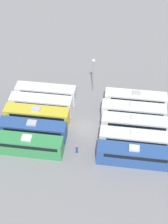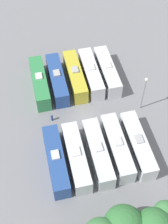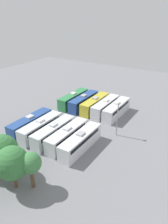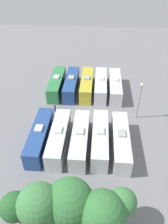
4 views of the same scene
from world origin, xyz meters
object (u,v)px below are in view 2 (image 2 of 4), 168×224
object	(u,v)px
bus_3	(57,79)
bus_6	(117,147)
light_pole	(145,88)
bus_7	(98,153)
bus_9	(56,160)
bus_5	(138,145)
bus_8	(76,157)
bus_4	(40,83)
tree_0	(165,213)
bus_2	(75,76)
bus_0	(107,71)
bus_1	(91,73)
worker_person	(52,117)

from	to	relation	value
bus_3	bus_6	distance (m)	18.25
bus_3	light_pole	world-z (taller)	light_pole
bus_7	light_pole	xyz separation A→B (m)	(-10.31, -8.49, 3.44)
bus_7	bus_9	bearing A→B (deg)	-1.09
bus_5	bus_6	size ratio (longest dim) A/B	1.00
bus_6	light_pole	size ratio (longest dim) A/B	1.49
bus_3	bus_7	bearing A→B (deg)	101.50
bus_9	bus_8	bearing A→B (deg)	177.86
bus_8	bus_7	bearing A→B (deg)	179.85
bus_6	light_pole	bearing A→B (deg)	-130.64
bus_4	tree_0	xyz separation A→B (m)	(-12.71, 29.43, 2.64)
tree_0	bus_2	bearing A→B (deg)	-78.81
bus_9	bus_5	bearing A→B (deg)	179.36
bus_2	tree_0	world-z (taller)	tree_0
bus_3	light_pole	distance (m)	16.71
bus_0	tree_0	bearing A→B (deg)	89.05
bus_4	bus_5	distance (m)	21.86
bus_1	bus_2	bearing A→B (deg)	-0.45
bus_6	bus_7	size ratio (longest dim) A/B	1.00
bus_0	bus_2	bearing A→B (deg)	-1.81
bus_2	bus_7	xyz separation A→B (m)	(-0.00, 17.38, 0.00)
bus_3	bus_8	world-z (taller)	same
bus_7	worker_person	world-z (taller)	bus_7
bus_0	bus_6	bearing A→B (deg)	79.70
bus_5	bus_7	bearing A→B (deg)	-0.18
bus_3	tree_0	distance (m)	31.03
light_pole	tree_0	world-z (taller)	light_pole
bus_8	bus_9	world-z (taller)	same
bus_0	bus_4	xyz separation A→B (m)	(13.20, -0.02, 0.00)
bus_6	bus_1	bearing A→B (deg)	-89.53
bus_1	bus_5	size ratio (longest dim) A/B	1.00
bus_4	bus_6	size ratio (longest dim) A/B	1.00
bus_4	bus_9	bearing A→B (deg)	90.47
worker_person	tree_0	size ratio (longest dim) A/B	0.27
bus_5	tree_0	size ratio (longest dim) A/B	1.87
tree_0	worker_person	bearing A→B (deg)	-61.32
bus_7	tree_0	bearing A→B (deg)	115.58
bus_8	bus_3	bearing A→B (deg)	-90.01
light_pole	bus_6	bearing A→B (deg)	49.36
bus_1	bus_3	world-z (taller)	same
bus_6	bus_8	world-z (taller)	same
bus_0	tree_0	xyz separation A→B (m)	(0.49, 29.41, 2.64)
bus_6	bus_7	distance (m)	3.29
bus_3	bus_6	world-z (taller)	same
bus_3	bus_8	xyz separation A→B (m)	(0.00, 17.23, 0.00)
bus_4	bus_7	bearing A→B (deg)	111.72
worker_person	bus_6	bearing A→B (deg)	135.55
bus_2	bus_8	bearing A→B (deg)	78.58
bus_8	bus_9	xyz separation A→B (m)	(3.20, -0.12, 0.00)
bus_5	bus_1	bearing A→B (deg)	-78.66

